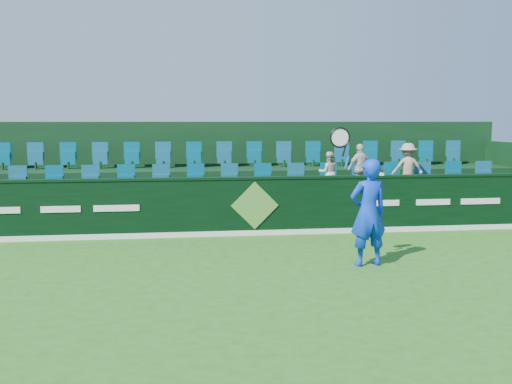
{
  "coord_description": "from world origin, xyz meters",
  "views": [
    {
      "loc": [
        -1.63,
        -8.92,
        2.64
      ],
      "look_at": [
        -0.11,
        2.8,
        1.15
      ],
      "focal_mm": 40.0,
      "sensor_mm": 36.0,
      "label": 1
    }
  ],
  "objects": [
    {
      "name": "spectator_left",
      "position": [
        2.04,
        5.12,
        1.33
      ],
      "size": [
        0.53,
        0.42,
        1.05
      ],
      "primitive_type": "imported",
      "rotation": [
        0.0,
        0.0,
        3.1
      ],
      "color": "beige",
      "rests_on": "stand_tier_front"
    },
    {
      "name": "tennis_player",
      "position": [
        1.69,
        0.93,
        0.99
      ],
      "size": [
        1.2,
        0.58,
        2.57
      ],
      "color": "#0D38E1",
      "rests_on": "ground"
    },
    {
      "name": "stand_tier_front",
      "position": [
        0.0,
        5.1,
        0.4
      ],
      "size": [
        16.0,
        2.0,
        0.8
      ],
      "primitive_type": "cube",
      "color": "black",
      "rests_on": "ground"
    },
    {
      "name": "stand_tier_back",
      "position": [
        0.0,
        7.0,
        0.65
      ],
      "size": [
        16.0,
        1.8,
        1.3
      ],
      "primitive_type": "cube",
      "color": "black",
      "rests_on": "ground"
    },
    {
      "name": "seat_row_front",
      "position": [
        0.0,
        5.5,
        1.1
      ],
      "size": [
        13.5,
        0.5,
        0.6
      ],
      "primitive_type": "cube",
      "color": "#015874",
      "rests_on": "stand_tier_front"
    },
    {
      "name": "towel",
      "position": [
        2.86,
        4.0,
        1.38
      ],
      "size": [
        0.39,
        0.25,
        0.06
      ],
      "primitive_type": "cube",
      "color": "white",
      "rests_on": "sponsor_hoarding"
    },
    {
      "name": "spectator_middle",
      "position": [
        2.87,
        5.12,
        1.42
      ],
      "size": [
        0.79,
        0.51,
        1.25
      ],
      "primitive_type": "imported",
      "rotation": [
        0.0,
        0.0,
        3.44
      ],
      "color": "silver",
      "rests_on": "stand_tier_front"
    },
    {
      "name": "stand_rear",
      "position": [
        0.0,
        7.44,
        1.22
      ],
      "size": [
        16.0,
        4.1,
        2.6
      ],
      "color": "black",
      "rests_on": "ground"
    },
    {
      "name": "seat_row_back",
      "position": [
        0.0,
        7.3,
        1.6
      ],
      "size": [
        13.5,
        0.5,
        0.6
      ],
      "primitive_type": "cube",
      "color": "#015874",
      "rests_on": "stand_tier_back"
    },
    {
      "name": "drinks_bottle",
      "position": [
        2.71,
        4.0,
        1.46
      ],
      "size": [
        0.07,
        0.07,
        0.23
      ],
      "primitive_type": "cylinder",
      "color": "white",
      "rests_on": "sponsor_hoarding"
    },
    {
      "name": "sponsor_hoarding",
      "position": [
        0.0,
        4.0,
        0.67
      ],
      "size": [
        16.0,
        0.25,
        1.35
      ],
      "color": "black",
      "rests_on": "ground"
    },
    {
      "name": "ground",
      "position": [
        0.0,
        0.0,
        0.0
      ],
      "size": [
        60.0,
        60.0,
        0.0
      ],
      "primitive_type": "plane",
      "color": "#256718",
      "rests_on": "ground"
    },
    {
      "name": "spectator_right",
      "position": [
        4.14,
        5.12,
        1.43
      ],
      "size": [
        0.88,
        0.59,
        1.26
      ],
      "primitive_type": "imported",
      "rotation": [
        0.0,
        0.0,
        2.99
      ],
      "color": "tan",
      "rests_on": "stand_tier_front"
    }
  ]
}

